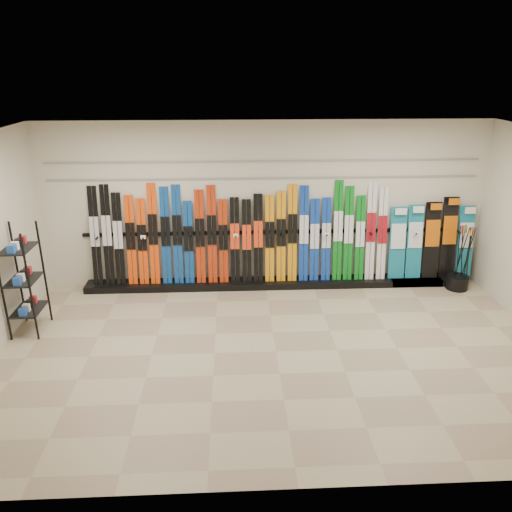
{
  "coord_description": "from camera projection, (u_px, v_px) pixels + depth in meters",
  "views": [
    {
      "loc": [
        -0.6,
        -6.2,
        3.87
      ],
      "look_at": [
        -0.24,
        1.0,
        1.1
      ],
      "focal_mm": 35.0,
      "sensor_mm": 36.0,
      "label": 1
    }
  ],
  "objects": [
    {
      "name": "snowboards",
      "position": [
        432.0,
        241.0,
        9.24
      ],
      "size": [
        1.57,
        0.23,
        1.51
      ],
      "color": "#14728C",
      "rests_on": "ski_rack_base"
    },
    {
      "name": "accessory_rack",
      "position": [
        24.0,
        280.0,
        7.5
      ],
      "size": [
        0.4,
        0.6,
        1.68
      ],
      "primitive_type": "cube",
      "color": "black",
      "rests_on": "floor"
    },
    {
      "name": "slatwall_rail_1",
      "position": [
        265.0,
        161.0,
        8.68
      ],
      "size": [
        7.6,
        0.02,
        0.03
      ],
      "primitive_type": "cube",
      "color": "gray",
      "rests_on": "back_wall"
    },
    {
      "name": "ski_poles",
      "position": [
        464.0,
        258.0,
        9.0
      ],
      "size": [
        0.26,
        0.29,
        1.18
      ],
      "color": "black",
      "rests_on": "pole_bin"
    },
    {
      "name": "skis",
      "position": [
        240.0,
        237.0,
        9.03
      ],
      "size": [
        5.37,
        0.29,
        1.83
      ],
      "color": "black",
      "rests_on": "ski_rack_base"
    },
    {
      "name": "slatwall_rail_0",
      "position": [
        265.0,
        178.0,
        8.79
      ],
      "size": [
        7.6,
        0.02,
        0.03
      ],
      "primitive_type": "cube",
      "color": "gray",
      "rests_on": "back_wall"
    },
    {
      "name": "back_wall",
      "position": [
        265.0,
        205.0,
        8.99
      ],
      "size": [
        8.0,
        0.0,
        8.0
      ],
      "primitive_type": "plane",
      "rotation": [
        1.57,
        0.0,
        0.0
      ],
      "color": "beige",
      "rests_on": "floor"
    },
    {
      "name": "ski_rack_base",
      "position": [
        277.0,
        283.0,
        9.31
      ],
      "size": [
        8.0,
        0.4,
        0.12
      ],
      "primitive_type": "cube",
      "color": "black",
      "rests_on": "floor"
    },
    {
      "name": "ceiling",
      "position": [
        280.0,
        141.0,
        6.12
      ],
      "size": [
        8.0,
        8.0,
        0.0
      ],
      "primitive_type": "plane",
      "rotation": [
        3.14,
        0.0,
        0.0
      ],
      "color": "silver",
      "rests_on": "back_wall"
    },
    {
      "name": "floor",
      "position": [
        276.0,
        351.0,
        7.2
      ],
      "size": [
        8.0,
        8.0,
        0.0
      ],
      "primitive_type": "plane",
      "color": "#9D876C",
      "rests_on": "ground"
    },
    {
      "name": "pole_bin",
      "position": [
        457.0,
        282.0,
        9.18
      ],
      "size": [
        0.39,
        0.39,
        0.25
      ],
      "primitive_type": "cylinder",
      "color": "black",
      "rests_on": "floor"
    }
  ]
}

